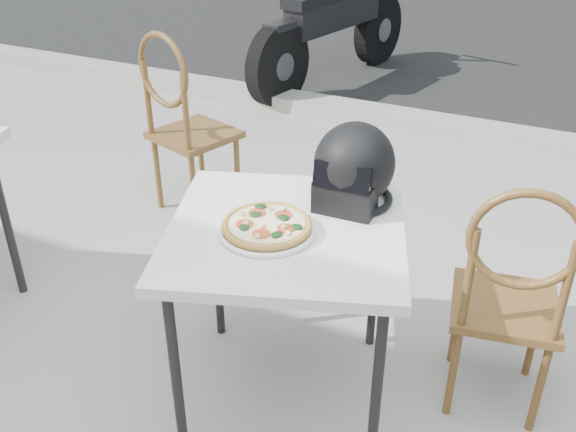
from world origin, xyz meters
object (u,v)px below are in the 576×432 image
at_px(cafe_table_main, 286,244).
at_px(cafe_chair_side, 182,116).
at_px(plate, 267,231).
at_px(pizza, 267,225).
at_px(cafe_chair_main, 511,290).
at_px(helmet, 353,169).
at_px(motorcycle, 334,28).

height_order(cafe_table_main, cafe_chair_side, cafe_chair_side).
relative_size(plate, cafe_chair_side, 0.35).
height_order(plate, pizza, pizza).
bearing_deg(cafe_chair_main, helmet, -9.25).
height_order(plate, cafe_chair_main, cafe_chair_main).
bearing_deg(pizza, cafe_chair_side, 134.62).
relative_size(plate, pizza, 1.01).
height_order(helmet, cafe_chair_main, helmet).
xyz_separation_m(cafe_table_main, cafe_chair_side, (-1.11, 1.02, -0.09)).
relative_size(pizza, helmet, 1.20).
height_order(helmet, motorcycle, motorcycle).
bearing_deg(plate, motorcycle, 108.98).
bearing_deg(motorcycle, helmet, -54.62).
height_order(cafe_table_main, motorcycle, motorcycle).
relative_size(cafe_table_main, helmet, 3.26).
distance_m(cafe_table_main, cafe_chair_main, 0.76).
xyz_separation_m(helmet, cafe_chair_main, (0.57, 0.01, -0.33)).
height_order(pizza, motorcycle, motorcycle).
distance_m(cafe_table_main, motorcycle, 3.78).
relative_size(pizza, motorcycle, 0.17).
bearing_deg(motorcycle, cafe_table_main, -57.93).
relative_size(helmet, motorcycle, 0.14).
xyz_separation_m(helmet, cafe_chair_side, (-1.24, 0.77, -0.28)).
xyz_separation_m(pizza, cafe_chair_main, (0.73, 0.32, -0.23)).
height_order(helmet, cafe_chair_side, cafe_chair_side).
relative_size(pizza, cafe_chair_main, 0.38).
distance_m(plate, motorcycle, 3.83).
distance_m(plate, helmet, 0.37).
xyz_separation_m(plate, helmet, (0.17, 0.31, 0.12)).
distance_m(pizza, motorcycle, 3.83).
bearing_deg(plate, cafe_chair_main, 23.84).
distance_m(plate, cafe_chair_side, 1.53).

